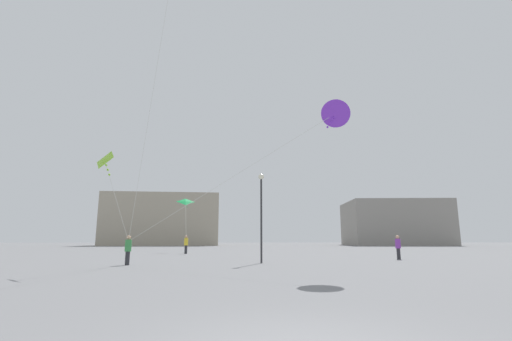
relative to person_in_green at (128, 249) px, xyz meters
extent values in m
cylinder|color=#2D2D33|center=(0.00, 0.00, -0.52)|extent=(0.24, 0.24, 0.74)
cylinder|color=#388C47|center=(0.00, 0.00, 0.17)|extent=(0.36, 0.36, 0.65)
sphere|color=tan|center=(0.00, 0.00, 0.62)|extent=(0.24, 0.24, 0.24)
cylinder|color=#2D2D33|center=(0.86, 15.76, -0.49)|extent=(0.27, 0.27, 0.81)
cylinder|color=yellow|center=(0.86, 15.76, 0.27)|extent=(0.39, 0.39, 0.71)
sphere|color=tan|center=(0.86, 15.76, 0.76)|extent=(0.27, 0.27, 0.27)
cylinder|color=#2D2D33|center=(17.60, 5.05, -0.51)|extent=(0.25, 0.25, 0.77)
cylinder|color=purple|center=(17.60, 5.05, 0.21)|extent=(0.37, 0.37, 0.67)
sphere|color=tan|center=(17.60, 5.05, 0.68)|extent=(0.25, 0.25, 0.25)
pyramid|color=#8CD12D|center=(-0.14, -4.09, 4.21)|extent=(1.18, 1.16, 0.71)
sphere|color=#8CD12D|center=(-0.08, -3.94, 3.98)|extent=(0.10, 0.10, 0.10)
sphere|color=#8CD12D|center=(-0.03, -3.81, 3.77)|extent=(0.10, 0.10, 0.10)
sphere|color=#8CD12D|center=(0.01, -3.67, 3.56)|extent=(0.10, 0.10, 0.10)
cylinder|color=silver|center=(-0.06, -2.04, 2.30)|extent=(0.14, 4.08, 3.80)
cone|color=purple|center=(10.77, -4.88, 6.38)|extent=(1.60, 1.34, 1.22)
sphere|color=purple|center=(10.65, -4.81, 6.17)|extent=(0.10, 0.10, 0.10)
sphere|color=purple|center=(10.52, -4.74, 5.96)|extent=(0.10, 0.10, 0.10)
sphere|color=purple|center=(10.40, -4.67, 5.75)|extent=(0.10, 0.10, 0.10)
cylinder|color=silver|center=(5.38, -2.44, 3.39)|extent=(10.78, 4.90, 5.99)
cylinder|color=silver|center=(1.63, -3.24, 6.93)|extent=(3.27, 6.50, 13.06)
pyramid|color=green|center=(-0.08, 20.44, 4.74)|extent=(1.63, 1.09, 0.64)
sphere|color=green|center=(0.00, 20.34, 4.51)|extent=(0.10, 0.10, 0.10)
sphere|color=green|center=(0.08, 20.23, 4.30)|extent=(0.10, 0.10, 0.10)
sphere|color=green|center=(0.16, 20.11, 4.09)|extent=(0.10, 0.10, 0.10)
cylinder|color=silver|center=(0.39, 18.11, 2.56)|extent=(0.95, 4.71, 4.33)
cube|color=#A39984|center=(-11.80, 63.45, 4.87)|extent=(26.20, 14.14, 11.53)
cube|color=gray|center=(42.20, 63.42, 4.16)|extent=(22.65, 18.88, 10.10)
cylinder|color=#2D2D30|center=(7.56, 1.29, 1.67)|extent=(0.12, 0.12, 5.13)
sphere|color=#EAE5C6|center=(7.56, 1.29, 4.38)|extent=(0.36, 0.36, 0.36)
camera|label=1|loc=(6.37, -20.89, 0.53)|focal=25.26mm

